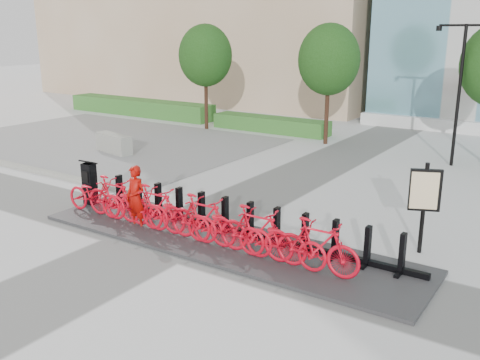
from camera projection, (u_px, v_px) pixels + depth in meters
The scene contains 23 objects.
ground at pixel (171, 235), 12.93m from camera, with size 120.00×120.00×0.00m, color silver.
gravel_patch at pixel (103, 141), 23.87m from camera, with size 14.00×14.00×0.00m, color gray.
hedge_a at pixel (140, 107), 31.09m from camera, with size 10.00×1.40×0.90m, color #2D6226.
hedge_b at pixel (270, 124), 26.08m from camera, with size 6.00×1.20×0.70m, color #2D6226.
tree_0 at pixel (205, 56), 25.84m from camera, with size 2.60×2.60×5.10m.
tree_1 at pixel (329, 60), 22.38m from camera, with size 2.60×2.60×5.10m.
streetlamp at pixel (461, 79), 18.77m from camera, with size 2.00×0.20×5.00m.
dock_pad at pixel (222, 241), 12.47m from camera, with size 9.60×2.40×0.08m, color #323234.
dock_rail_posts at pixel (236, 217), 12.69m from camera, with size 8.02×0.50×0.85m, color black, non-canonical shape.
bike_0 at pixel (94, 195), 14.12m from camera, with size 0.66×1.91×1.00m, color red.
bike_1 at pixel (113, 198), 13.72m from camera, with size 0.52×1.85×1.11m, color red.
bike_2 at pixel (134, 205), 13.35m from camera, with size 0.66×1.91×1.00m, color red.
bike_3 at pixel (155, 208), 12.95m from camera, with size 0.52×1.85×1.11m, color red.
bike_4 at pixel (178, 216), 12.59m from camera, with size 0.66×1.91×1.00m, color red.
bike_5 at pixel (202, 219), 12.19m from camera, with size 0.52×1.85×1.11m, color red.
bike_6 at pixel (228, 228), 11.82m from camera, with size 0.66×1.91×1.00m, color red.
bike_7 at pixel (256, 232), 11.42m from camera, with size 0.52×1.85×1.11m, color red.
bike_8 at pixel (285, 241), 11.05m from camera, with size 0.66×1.91×1.00m, color red.
bike_9 at pixel (317, 246), 10.65m from camera, with size 0.52×1.85×1.11m, color red.
kiosk at pixel (90, 183), 14.89m from camera, with size 0.42×0.36×1.28m.
worker_red at pixel (136, 198), 13.18m from camera, with size 0.59×0.39×1.61m, color #A30A04.
jersey_barrier at pixel (114, 143), 21.56m from camera, with size 1.95×0.53×0.75m, color gray.
map_sign at pixel (425, 194), 11.58m from camera, with size 0.66×0.36×2.06m.
Camera 1 is at (8.08, -9.14, 4.80)m, focal length 40.00 mm.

